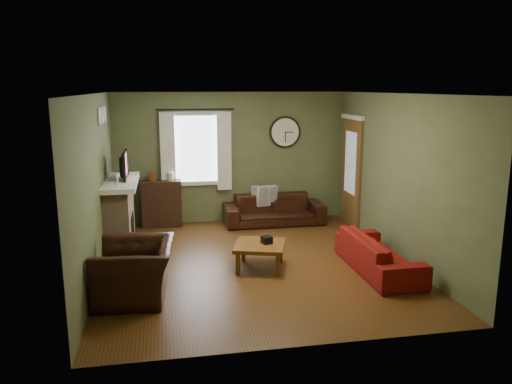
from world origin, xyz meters
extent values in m
cube|color=#533114|center=(0.00, 0.00, 0.00)|extent=(4.60, 5.20, 0.00)
cube|color=white|center=(0.00, 0.00, 2.60)|extent=(4.60, 5.20, 0.00)
cube|color=#57633C|center=(-2.30, 0.00, 1.30)|extent=(0.00, 5.20, 2.60)
cube|color=#57633C|center=(2.30, 0.00, 1.30)|extent=(0.00, 5.20, 2.60)
cube|color=#57633C|center=(0.00, 2.60, 1.30)|extent=(4.60, 0.00, 2.60)
cube|color=#57633C|center=(0.00, -2.60, 1.30)|extent=(4.60, 0.00, 2.60)
cube|color=tan|center=(-2.10, 1.15, 0.55)|extent=(0.40, 1.40, 1.10)
cube|color=black|center=(-1.91, 1.15, 0.30)|extent=(0.04, 0.60, 0.55)
cube|color=white|center=(-2.07, 1.15, 1.14)|extent=(0.58, 1.60, 0.08)
imported|color=black|center=(-2.05, 1.30, 1.35)|extent=(0.08, 0.60, 0.35)
cube|color=#994C3F|center=(-1.97, 1.30, 1.41)|extent=(0.02, 0.62, 0.36)
cylinder|color=white|center=(-2.28, 0.80, 2.25)|extent=(0.28, 0.28, 0.03)
cylinder|color=white|center=(-2.28, 1.15, 2.25)|extent=(0.28, 0.28, 0.03)
cylinder|color=white|center=(-2.28, 1.50, 2.25)|extent=(0.28, 0.28, 0.03)
cylinder|color=black|center=(-0.70, 2.48, 2.27)|extent=(0.03, 0.03, 1.50)
cube|color=white|center=(-1.25, 2.48, 1.45)|extent=(0.28, 0.04, 1.55)
cube|color=white|center=(-0.15, 2.48, 1.45)|extent=(0.28, 0.04, 1.55)
cube|color=brown|center=(2.27, 1.85, 1.05)|extent=(0.05, 0.90, 2.10)
imported|color=brown|center=(-1.37, 2.55, 0.96)|extent=(0.28, 0.28, 0.02)
imported|color=black|center=(0.80, 2.19, 0.29)|extent=(1.98, 0.77, 0.58)
cube|color=#939599|center=(0.57, 2.36, 0.55)|extent=(0.40, 0.25, 0.38)
cube|color=#939599|center=(0.68, 2.31, 0.55)|extent=(0.42, 0.20, 0.41)
imported|color=maroon|center=(1.76, -0.65, 0.27)|extent=(0.72, 1.84, 0.54)
imported|color=black|center=(-1.75, -0.97, 0.36)|extent=(1.06, 1.19, 0.72)
cube|color=black|center=(0.15, -0.23, 0.40)|extent=(0.18, 0.18, 0.11)
camera|label=1|loc=(-1.33, -7.26, 2.70)|focal=35.00mm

